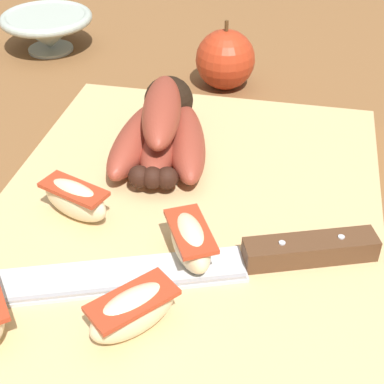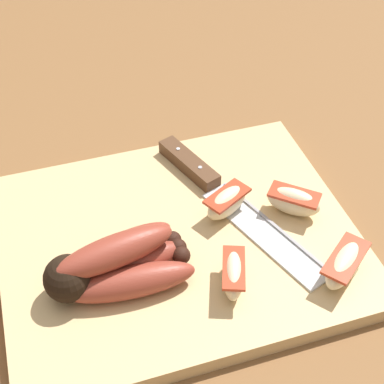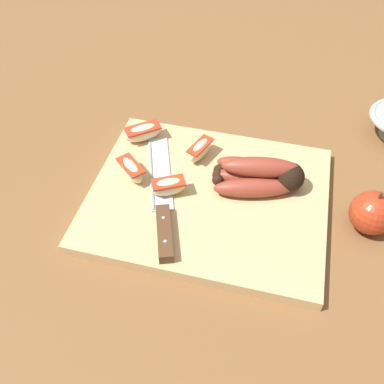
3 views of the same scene
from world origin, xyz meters
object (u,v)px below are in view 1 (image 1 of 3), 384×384
Objects in this scene: banana_bunch at (163,128)px; apple_wedge_far at (194,242)px; whole_apple at (225,60)px; apple_wedge_near at (75,199)px; apple_wedge_middle at (133,311)px; chefs_knife at (246,259)px; ceramic_bowl at (48,29)px.

apple_wedge_far is at bearing -157.48° from banana_bunch.
apple_wedge_near is at bearing 165.76° from whole_apple.
apple_wedge_near is 0.13m from apple_wedge_middle.
banana_bunch is at bearing 34.71° from chefs_knife.
banana_bunch is 0.33m from ceramic_bowl.
whole_apple is at bearing -9.57° from banana_bunch.
banana_bunch is at bearing -21.34° from apple_wedge_near.
whole_apple is at bearing 0.52° from apple_wedge_middle.
banana_bunch is at bearing 170.43° from whole_apple.
banana_bunch reaches higher than apple_wedge_far.
chefs_knife is at bearing -101.27° from apple_wedge_near.
ceramic_bowl is at bearing 35.88° from apple_wedge_far.
apple_wedge_middle is 0.08m from apple_wedge_far.
ceramic_bowl is at bearing 39.60° from chefs_knife.
whole_apple reaches higher than apple_wedge_near.
apple_wedge_far is (-0.03, -0.10, -0.00)m from apple_wedge_near.
banana_bunch reaches higher than chefs_knife.
chefs_knife is 4.23× the size of apple_wedge_far.
whole_apple is (0.30, -0.08, -0.00)m from apple_wedge_near.
ceramic_bowl is (0.39, 0.28, -0.01)m from apple_wedge_far.
banana_bunch is 0.19m from whole_apple.
chefs_knife is at bearing -145.29° from banana_bunch.
whole_apple is (0.32, 0.07, 0.01)m from chefs_knife.
apple_wedge_middle is at bearing 161.10° from apple_wedge_far.
apple_wedge_near is 1.01× the size of apple_wedge_far.
apple_wedge_far is (-0.14, -0.06, -0.01)m from banana_bunch.
chefs_knife is (-0.14, -0.10, -0.02)m from banana_bunch.
apple_wedge_middle reaches higher than chefs_knife.
apple_wedge_middle and apple_wedge_far have the same top height.
apple_wedge_far is at bearing -144.12° from ceramic_bowl.
banana_bunch is 2.35× the size of apple_wedge_near.
apple_wedge_near is 0.53× the size of ceramic_bowl.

